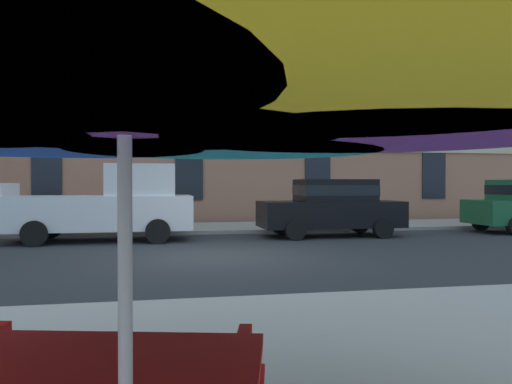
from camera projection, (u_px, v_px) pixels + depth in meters
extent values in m
plane|color=#2D3033|center=(214.00, 257.00, 11.16)|extent=(120.00, 120.00, 0.00)
cube|color=#9E998E|center=(193.00, 228.00, 17.83)|extent=(56.00, 3.60, 0.12)
cube|color=#A87056|center=(182.00, 30.00, 25.72)|extent=(37.57, 12.00, 19.20)
cube|color=beige|center=(189.00, 145.00, 19.90)|extent=(36.82, 0.08, 0.36)
cube|color=beige|center=(189.00, 64.00, 19.85)|extent=(36.82, 0.08, 0.36)
cube|color=silver|center=(101.00, 212.00, 14.23)|extent=(5.10, 1.90, 0.96)
cube|color=silver|center=(141.00, 180.00, 14.42)|extent=(1.90, 1.75, 0.90)
cube|color=silver|center=(8.00, 190.00, 13.74)|extent=(0.16, 1.75, 0.36)
cylinder|color=black|center=(34.00, 234.00, 12.99)|extent=(0.68, 0.22, 0.68)
cylinder|color=black|center=(50.00, 227.00, 14.86)|extent=(0.68, 0.22, 0.68)
cylinder|color=black|center=(158.00, 231.00, 13.61)|extent=(0.68, 0.22, 0.68)
cylinder|color=black|center=(158.00, 226.00, 15.47)|extent=(0.68, 0.22, 0.68)
cube|color=black|center=(330.00, 214.00, 15.56)|extent=(4.40, 1.76, 0.80)
cube|color=black|center=(335.00, 190.00, 15.58)|extent=(2.30, 1.55, 0.68)
cube|color=black|center=(335.00, 190.00, 15.58)|extent=(2.32, 1.57, 0.32)
cylinder|color=black|center=(296.00, 230.00, 14.44)|extent=(0.60, 0.22, 0.60)
cylinder|color=black|center=(281.00, 225.00, 16.16)|extent=(0.60, 0.22, 0.60)
cylinder|color=black|center=(383.00, 228.00, 14.97)|extent=(0.60, 0.22, 0.60)
cylinder|color=black|center=(360.00, 224.00, 16.69)|extent=(0.60, 0.22, 0.60)
cylinder|color=black|center=(481.00, 222.00, 17.57)|extent=(0.60, 0.22, 0.60)
cylinder|color=silver|center=(125.00, 307.00, 2.04)|extent=(0.06, 0.06, 2.24)
cone|color=#662D9E|center=(373.00, 94.00, 2.24)|extent=(1.90, 1.90, 0.42)
cone|color=#199EB2|center=(225.00, 118.00, 3.05)|extent=(1.90, 1.90, 0.42)
cone|color=blue|center=(37.00, 113.00, 2.84)|extent=(1.90, 1.90, 0.42)
cone|color=yellow|center=(328.00, 18.00, 1.22)|extent=(1.90, 1.90, 0.42)
cone|color=#662D9E|center=(124.00, 75.00, 2.03)|extent=(1.82, 1.82, 0.50)
cube|color=red|center=(81.00, 361.00, 2.50)|extent=(1.94, 1.21, 0.06)
cube|color=red|center=(121.00, 373.00, 3.12)|extent=(1.81, 0.70, 0.05)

